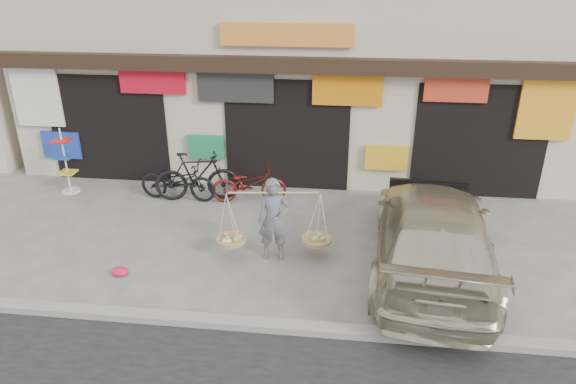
# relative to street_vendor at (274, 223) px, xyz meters

# --- Properties ---
(ground) EXTENTS (70.00, 70.00, 0.00)m
(ground) POSITION_rel_street_vendor_xyz_m (-0.16, -0.10, -0.74)
(ground) COLOR gray
(ground) RESTS_ON ground
(kerb) EXTENTS (70.00, 0.25, 0.12)m
(kerb) POSITION_rel_street_vendor_xyz_m (-0.16, -2.10, -0.68)
(kerb) COLOR gray
(kerb) RESTS_ON ground
(shophouse_block) EXTENTS (14.00, 6.32, 7.00)m
(shophouse_block) POSITION_rel_street_vendor_xyz_m (-0.16, 6.32, 2.71)
(shophouse_block) COLOR beige
(shophouse_block) RESTS_ON ground
(street_vendor) EXTENTS (2.16, 0.76, 1.60)m
(street_vendor) POSITION_rel_street_vendor_xyz_m (0.00, 0.00, 0.00)
(street_vendor) COLOR slate
(street_vendor) RESTS_ON ground
(bike_0) EXTENTS (1.88, 0.78, 0.97)m
(bike_0) POSITION_rel_street_vendor_xyz_m (-2.62, 2.35, -0.25)
(bike_0) COLOR black
(bike_0) RESTS_ON ground
(bike_1) EXTENTS (2.04, 0.91, 1.19)m
(bike_1) POSITION_rel_street_vendor_xyz_m (-2.16, 2.39, -0.14)
(bike_1) COLOR black
(bike_1) RESTS_ON ground
(bike_2) EXTENTS (1.80, 0.87, 0.91)m
(bike_2) POSITION_rel_street_vendor_xyz_m (-0.93, 2.42, -0.28)
(bike_2) COLOR #5E1410
(bike_2) RESTS_ON ground
(suv) EXTENTS (2.54, 5.21, 1.46)m
(suv) POSITION_rel_street_vendor_xyz_m (2.88, -0.06, -0.01)
(suv) COLOR beige
(suv) RESTS_ON ground
(display_rack) EXTENTS (0.45, 0.45, 1.62)m
(display_rack) POSITION_rel_street_vendor_xyz_m (-5.42, 2.48, -0.09)
(display_rack) COLOR silver
(display_rack) RESTS_ON ground
(red_bag) EXTENTS (0.31, 0.25, 0.14)m
(red_bag) POSITION_rel_street_vendor_xyz_m (-2.67, -0.93, -0.67)
(red_bag) COLOR #F31641
(red_bag) RESTS_ON ground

